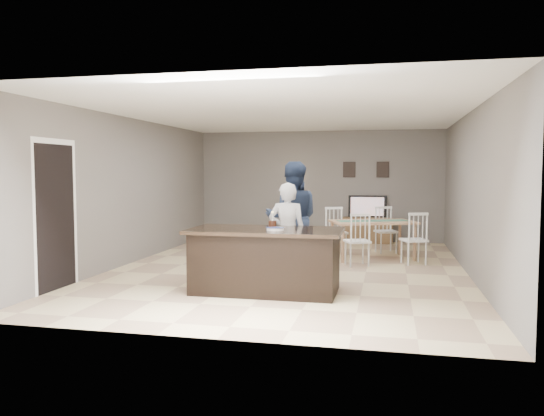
% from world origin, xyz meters
% --- Properties ---
extents(floor, '(8.00, 8.00, 0.00)m').
position_xyz_m(floor, '(0.00, 0.00, 0.00)').
color(floor, beige).
rests_on(floor, ground).
extents(room_shell, '(8.00, 8.00, 8.00)m').
position_xyz_m(room_shell, '(0.00, 0.00, 1.68)').
color(room_shell, slate).
rests_on(room_shell, floor).
extents(kitchen_island, '(2.15, 1.10, 0.90)m').
position_xyz_m(kitchen_island, '(0.00, -1.80, 0.45)').
color(kitchen_island, black).
rests_on(kitchen_island, floor).
extents(tv_console, '(1.20, 0.40, 0.60)m').
position_xyz_m(tv_console, '(1.20, 3.77, 0.30)').
color(tv_console, brown).
rests_on(tv_console, floor).
extents(television, '(0.91, 0.12, 0.53)m').
position_xyz_m(television, '(1.20, 3.84, 0.86)').
color(television, black).
rests_on(television, tv_console).
extents(tv_screen_glow, '(0.78, 0.00, 0.78)m').
position_xyz_m(tv_screen_glow, '(1.20, 3.76, 0.87)').
color(tv_screen_glow, orange).
rests_on(tv_screen_glow, tv_console).
extents(picture_frames, '(1.10, 0.02, 0.38)m').
position_xyz_m(picture_frames, '(1.15, 3.98, 1.75)').
color(picture_frames, black).
rests_on(picture_frames, room_shell).
extents(doorway, '(0.00, 2.10, 2.65)m').
position_xyz_m(doorway, '(-2.99, -2.30, 1.26)').
color(doorway, black).
rests_on(doorway, floor).
extents(woman, '(0.59, 0.42, 1.54)m').
position_xyz_m(woman, '(0.20, -1.23, 0.77)').
color(woman, '#BBBCC0').
rests_on(woman, floor).
extents(man, '(1.02, 0.85, 1.87)m').
position_xyz_m(man, '(0.14, -0.45, 0.94)').
color(man, '#1C273E').
rests_on(man, floor).
extents(birthday_cake, '(0.15, 0.15, 0.24)m').
position_xyz_m(birthday_cake, '(0.07, -1.69, 0.96)').
color(birthday_cake, yellow).
rests_on(birthday_cake, kitchen_island).
extents(plate_stack, '(0.25, 0.25, 0.04)m').
position_xyz_m(plate_stack, '(0.17, -1.95, 0.92)').
color(plate_stack, white).
rests_on(plate_stack, kitchen_island).
extents(dining_table, '(2.05, 2.21, 0.96)m').
position_xyz_m(dining_table, '(1.40, 1.43, 0.61)').
color(dining_table, tan).
rests_on(dining_table, floor).
extents(floor_lamp, '(0.25, 0.25, 1.66)m').
position_xyz_m(floor_lamp, '(-0.59, 3.74, 1.29)').
color(floor_lamp, black).
rests_on(floor_lamp, floor).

